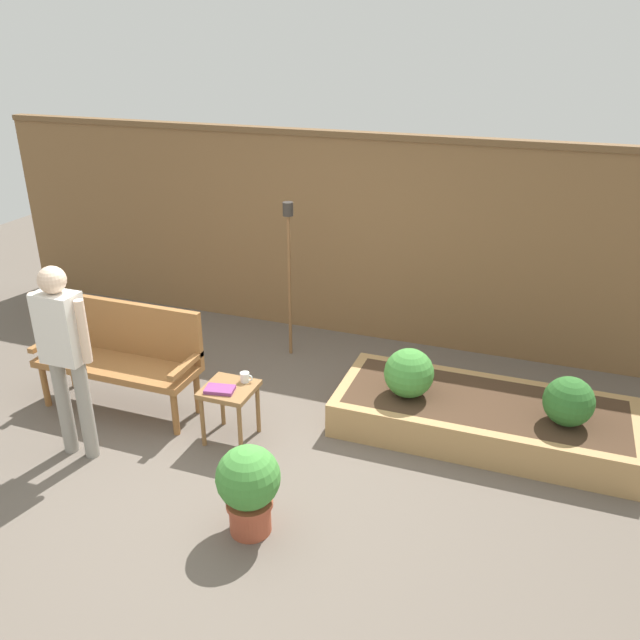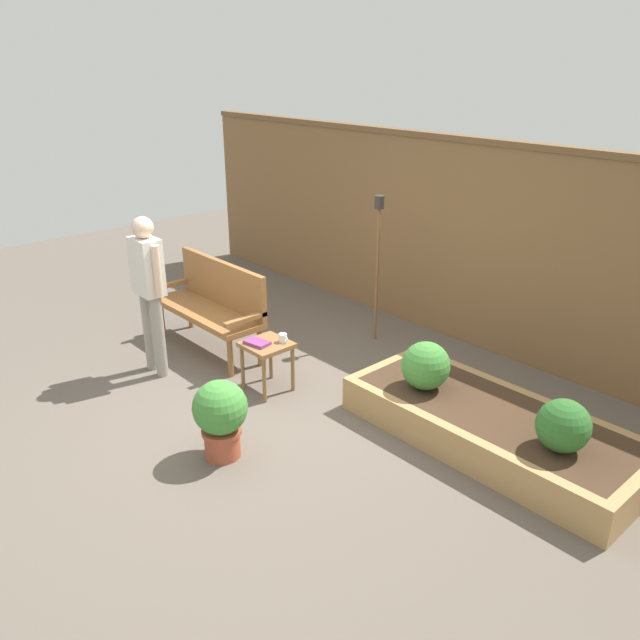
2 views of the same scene
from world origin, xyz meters
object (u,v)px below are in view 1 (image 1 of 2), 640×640
(potted_boxwood, at_px, (249,485))
(person_by_bench, at_px, (64,347))
(cup_on_table, at_px, (245,377))
(garden_bench, at_px, (122,349))
(book_on_table, at_px, (220,389))
(shrub_near_bench, at_px, (409,373))
(side_table, at_px, (230,396))
(shrub_far_corner, at_px, (569,401))
(tiki_torch, at_px, (289,252))

(potted_boxwood, distance_m, person_by_bench, 1.76)
(cup_on_table, height_order, person_by_bench, person_by_bench)
(garden_bench, bearing_deg, book_on_table, -13.25)
(book_on_table, relative_size, potted_boxwood, 0.35)
(book_on_table, bearing_deg, shrub_near_bench, 18.82)
(garden_bench, relative_size, cup_on_table, 13.34)
(potted_boxwood, bearing_deg, person_by_bench, 168.40)
(side_table, bearing_deg, shrub_far_corner, 14.84)
(shrub_near_bench, distance_m, person_by_bench, 2.68)
(side_table, bearing_deg, cup_on_table, 56.75)
(book_on_table, xyz_separation_m, tiki_torch, (-0.10, 1.67, 0.60))
(garden_bench, bearing_deg, side_table, -8.86)
(book_on_table, relative_size, shrub_far_corner, 0.59)
(potted_boxwood, height_order, shrub_near_bench, shrub_near_bench)
(shrub_near_bench, distance_m, shrub_far_corner, 1.24)
(side_table, bearing_deg, tiki_torch, 94.84)
(book_on_table, bearing_deg, cup_on_table, 49.19)
(side_table, distance_m, potted_boxwood, 1.11)
(book_on_table, relative_size, tiki_torch, 0.14)
(cup_on_table, distance_m, person_by_bench, 1.38)
(book_on_table, distance_m, potted_boxwood, 1.07)
(cup_on_table, xyz_separation_m, shrub_near_bench, (1.22, 0.55, -0.02))
(cup_on_table, relative_size, book_on_table, 0.48)
(potted_boxwood, relative_size, shrub_far_corner, 1.67)
(garden_bench, height_order, book_on_table, garden_bench)
(book_on_table, distance_m, shrub_far_corner, 2.68)
(book_on_table, bearing_deg, shrub_far_corner, 5.75)
(shrub_near_bench, bearing_deg, cup_on_table, -155.83)
(shrub_near_bench, xyz_separation_m, shrub_far_corner, (1.24, -0.00, -0.01))
(side_table, height_order, shrub_near_bench, shrub_near_bench)
(book_on_table, distance_m, person_by_bench, 1.19)
(cup_on_table, height_order, book_on_table, cup_on_table)
(side_table, height_order, potted_boxwood, potted_boxwood)
(shrub_near_bench, bearing_deg, shrub_far_corner, -0.00)
(book_on_table, bearing_deg, side_table, 54.27)
(side_table, xyz_separation_m, shrub_near_bench, (1.30, 0.67, 0.11))
(cup_on_table, relative_size, person_by_bench, 0.07)
(shrub_near_bench, relative_size, person_by_bench, 0.26)
(cup_on_table, relative_size, tiki_torch, 0.07)
(shrub_far_corner, xyz_separation_m, person_by_bench, (-3.56, -1.26, 0.44))
(side_table, height_order, book_on_table, book_on_table)
(side_table, height_order, shrub_far_corner, shrub_far_corner)
(side_table, xyz_separation_m, person_by_bench, (-1.03, -0.58, 0.54))
(person_by_bench, bearing_deg, side_table, 29.68)
(cup_on_table, bearing_deg, potted_boxwood, -63.21)
(tiki_torch, height_order, person_by_bench, tiki_torch)
(potted_boxwood, xyz_separation_m, person_by_bench, (-1.64, 0.34, 0.56))
(tiki_torch, distance_m, person_by_bench, 2.36)
(person_by_bench, bearing_deg, garden_bench, 96.87)
(cup_on_table, xyz_separation_m, person_by_bench, (-1.11, -0.71, 0.41))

